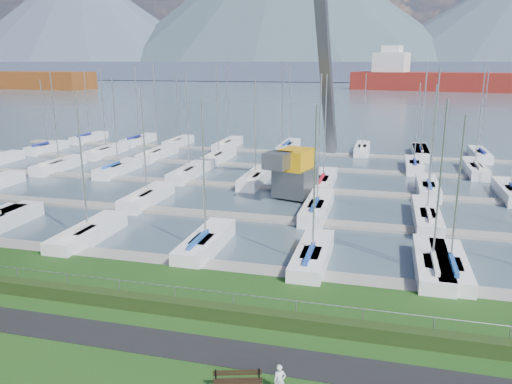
% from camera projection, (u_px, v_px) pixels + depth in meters
% --- Properties ---
extents(path, '(160.00, 2.00, 0.04)m').
position_uv_depth(path, '(169.00, 344.00, 21.48)').
color(path, black).
rests_on(path, grass).
extents(water, '(800.00, 540.00, 0.20)m').
position_uv_depth(water, '(371.00, 86.00, 267.97)').
color(water, '#455865').
extents(hedge, '(80.00, 0.70, 0.70)m').
position_uv_depth(hedge, '(191.00, 309.00, 23.83)').
color(hedge, '#1F3112').
rests_on(hedge, grass).
extents(fence, '(80.00, 0.04, 0.04)m').
position_uv_depth(fence, '(194.00, 289.00, 23.99)').
color(fence, gray).
rests_on(fence, grass).
extents(foothill, '(900.00, 80.00, 12.00)m').
position_uv_depth(foothill, '(375.00, 71.00, 331.93)').
color(foothill, '#49526C').
rests_on(foothill, water).
extents(mountains, '(1190.00, 360.00, 115.00)m').
position_uv_depth(mountains, '(391.00, 16.00, 389.79)').
color(mountains, '#465866').
rests_on(mountains, water).
extents(docks, '(90.00, 41.60, 0.25)m').
position_uv_depth(docks, '(292.00, 189.00, 48.70)').
color(docks, slate).
rests_on(docks, water).
extents(bench_right, '(1.84, 0.93, 0.85)m').
position_uv_depth(bench_right, '(238.00, 381.00, 18.30)').
color(bench_right, black).
rests_on(bench_right, grass).
extents(person, '(0.53, 0.45, 1.24)m').
position_uv_depth(person, '(280.00, 377.00, 18.23)').
color(person, silver).
rests_on(person, grass).
extents(crane, '(5.25, 13.45, 22.35)m').
position_uv_depth(crane, '(303.00, 135.00, 45.47)').
color(crane, '#52565A').
rests_on(crane, water).
extents(cargo_ship_mid, '(108.47, 42.28, 21.50)m').
position_uv_depth(cargo_ship_mid, '(468.00, 82.00, 211.82)').
color(cargo_ship_mid, maroon).
rests_on(cargo_ship_mid, water).
extents(sailboat_fleet, '(76.44, 49.32, 13.05)m').
position_uv_depth(sailboat_fleet, '(277.00, 128.00, 49.92)').
color(sailboat_fleet, silver).
rests_on(sailboat_fleet, water).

